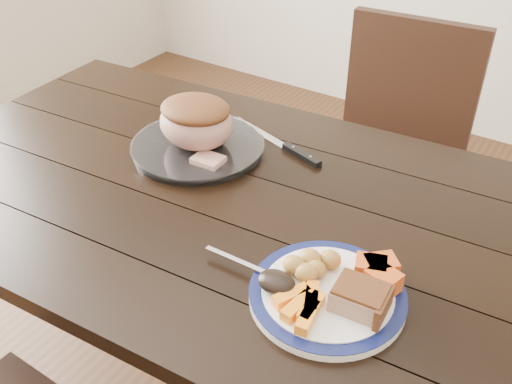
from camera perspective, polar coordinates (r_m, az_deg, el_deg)
The scene contains 14 objects.
dining_table at distance 1.32m, azimuth -2.42°, elevation -3.54°, with size 1.66×1.02×0.75m.
chair_far at distance 1.91m, azimuth 13.44°, elevation 3.89°, with size 0.45×0.46×0.93m.
dinner_plate at distance 1.03m, azimuth 7.13°, elevation -10.23°, with size 0.28×0.28×0.02m, color white.
plate_rim at distance 1.02m, azimuth 7.17°, elevation -9.89°, with size 0.28×0.28×0.02m, color #0D1545.
serving_platter at distance 1.43m, azimuth -5.82°, elevation 4.42°, with size 0.32×0.32×0.02m, color white.
pork_slice at distance 0.99m, azimuth 10.35°, elevation -10.42°, with size 0.09×0.07×0.04m, color tan.
roasted_potatoes at distance 1.04m, azimuth 5.47°, elevation -7.27°, with size 0.09×0.09×0.04m.
carrot_batons at distance 0.98m, azimuth 4.79°, elevation -11.23°, with size 0.09×0.11×0.02m.
pumpkin_wedges at distance 1.04m, azimuth 12.09°, elevation -7.85°, with size 0.10×0.09×0.04m.
dark_mushroom at distance 1.00m, azimuth 2.08°, elevation -9.00°, with size 0.07×0.05×0.03m, color black.
fork at distance 1.05m, azimuth -0.38°, elevation -7.58°, with size 0.18×0.03×0.00m.
roast_joint at distance 1.39m, azimuth -5.99°, elevation 6.86°, with size 0.19×0.16×0.12m, color tan.
cut_slice at distance 1.34m, azimuth -4.80°, elevation 3.15°, with size 0.07×0.06×0.02m, color tan.
carving_knife at distance 1.42m, azimuth 3.48°, elevation 4.34°, with size 0.31×0.11×0.01m.
Camera 1 is at (0.61, -0.83, 1.49)m, focal length 40.00 mm.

